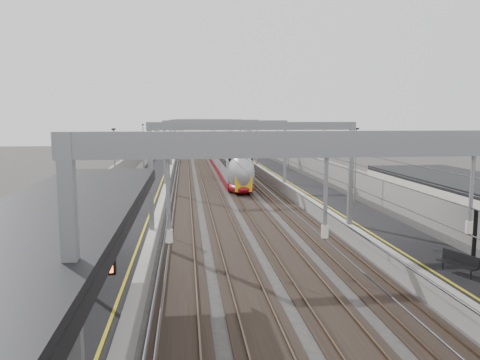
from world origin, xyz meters
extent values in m
cube|color=black|center=(-8.00, 45.00, 0.50)|extent=(4.00, 120.00, 1.00)
cube|color=black|center=(8.00, 45.00, 0.50)|extent=(4.00, 120.00, 1.00)
cube|color=black|center=(-4.50, 45.00, 0.04)|extent=(2.40, 140.00, 0.08)
cube|color=brown|center=(-5.22, 45.00, 0.13)|extent=(0.07, 140.00, 0.14)
cube|color=brown|center=(-3.78, 45.00, 0.13)|extent=(0.07, 140.00, 0.14)
cube|color=black|center=(-1.50, 45.00, 0.04)|extent=(2.40, 140.00, 0.08)
cube|color=brown|center=(-2.22, 45.00, 0.13)|extent=(0.07, 140.00, 0.14)
cube|color=brown|center=(-0.78, 45.00, 0.13)|extent=(0.07, 140.00, 0.14)
cube|color=black|center=(1.50, 45.00, 0.04)|extent=(2.40, 140.00, 0.08)
cube|color=brown|center=(0.78, 45.00, 0.13)|extent=(0.07, 140.00, 0.14)
cube|color=brown|center=(2.22, 45.00, 0.13)|extent=(0.07, 140.00, 0.14)
cube|color=black|center=(4.50, 45.00, 0.04)|extent=(2.40, 140.00, 0.08)
cube|color=brown|center=(3.78, 45.00, 0.13)|extent=(0.07, 140.00, 0.14)
cube|color=brown|center=(5.22, 45.00, 0.13)|extent=(0.07, 140.00, 0.14)
cube|color=gray|center=(-6.30, 2.00, 4.30)|extent=(0.28, 0.28, 6.60)
cube|color=gray|center=(0.00, 2.00, 7.35)|extent=(13.00, 0.25, 0.50)
cube|color=gray|center=(-6.30, 22.00, 4.30)|extent=(0.28, 0.28, 6.60)
cube|color=gray|center=(6.30, 22.00, 4.30)|extent=(0.28, 0.28, 6.60)
cube|color=gray|center=(0.00, 22.00, 7.35)|extent=(13.00, 0.25, 0.50)
cube|color=gray|center=(-6.30, 42.00, 4.30)|extent=(0.28, 0.28, 6.60)
cube|color=gray|center=(6.30, 42.00, 4.30)|extent=(0.28, 0.28, 6.60)
cube|color=gray|center=(0.00, 42.00, 7.35)|extent=(13.00, 0.25, 0.50)
cube|color=gray|center=(-6.30, 62.00, 4.30)|extent=(0.28, 0.28, 6.60)
cube|color=gray|center=(6.30, 62.00, 4.30)|extent=(0.28, 0.28, 6.60)
cube|color=gray|center=(0.00, 62.00, 7.35)|extent=(13.00, 0.25, 0.50)
cube|color=gray|center=(-6.30, 82.00, 4.30)|extent=(0.28, 0.28, 6.60)
cube|color=gray|center=(6.30, 82.00, 4.30)|extent=(0.28, 0.28, 6.60)
cube|color=gray|center=(0.00, 82.00, 7.35)|extent=(13.00, 0.25, 0.50)
cube|color=gray|center=(-6.30, 100.00, 4.30)|extent=(0.28, 0.28, 6.60)
cube|color=gray|center=(6.30, 100.00, 4.30)|extent=(0.28, 0.28, 6.60)
cube|color=gray|center=(0.00, 100.00, 7.35)|extent=(13.00, 0.25, 0.50)
cylinder|color=#262628|center=(-4.50, 50.00, 5.50)|extent=(0.03, 140.00, 0.03)
cylinder|color=#262628|center=(-1.50, 50.00, 5.50)|extent=(0.03, 140.00, 0.03)
cylinder|color=#262628|center=(1.50, 50.00, 5.50)|extent=(0.03, 140.00, 0.03)
cylinder|color=#262628|center=(4.50, 50.00, 5.50)|extent=(0.03, 140.00, 0.03)
cylinder|color=black|center=(-9.70, 14.00, 3.00)|extent=(0.20, 0.20, 4.00)
cube|color=black|center=(-6.60, 4.00, 4.55)|extent=(1.60, 0.15, 0.55)
cube|color=#FF4005|center=(-6.60, 3.92, 4.55)|extent=(1.50, 0.02, 0.42)
cylinder|color=black|center=(9.70, 14.00, 3.00)|extent=(0.20, 0.20, 4.00)
cube|color=gray|center=(0.00, 100.00, 6.20)|extent=(22.00, 2.20, 1.40)
cube|color=gray|center=(-10.50, 100.00, 3.10)|extent=(1.00, 2.20, 6.20)
cube|color=gray|center=(10.50, 100.00, 3.10)|extent=(1.00, 2.20, 6.20)
cube|color=gray|center=(-11.20, 45.00, 1.60)|extent=(0.30, 120.00, 3.20)
cube|color=gray|center=(11.20, 45.00, 1.60)|extent=(0.30, 120.00, 3.20)
cube|color=maroon|center=(1.50, 52.97, 0.61)|extent=(2.74, 23.33, 0.81)
cube|color=#97989C|center=(1.50, 52.97, 2.53)|extent=(2.74, 23.33, 3.04)
cube|color=black|center=(1.50, 44.80, 0.28)|extent=(2.03, 2.43, 0.51)
cube|color=maroon|center=(1.50, 76.71, 0.61)|extent=(2.74, 23.33, 0.81)
cube|color=#97989C|center=(1.50, 76.71, 2.53)|extent=(2.74, 23.33, 3.04)
cube|color=black|center=(1.50, 68.54, 0.28)|extent=(2.03, 2.43, 0.51)
ellipsoid|color=#97989C|center=(1.50, 41.10, 2.23)|extent=(2.74, 5.28, 4.26)
cube|color=yellow|center=(1.50, 38.92, 1.32)|extent=(1.72, 0.12, 1.52)
cube|color=black|center=(1.50, 39.37, 2.84)|extent=(1.62, 0.58, 0.95)
cube|color=black|center=(7.61, 12.02, 1.46)|extent=(1.08, 1.88, 0.06)
cube|color=black|center=(7.82, 12.09, 1.69)|extent=(0.71, 1.73, 0.51)
cylinder|color=black|center=(7.87, 11.35, 1.21)|extent=(0.06, 0.06, 0.43)
cylinder|color=black|center=(7.36, 12.68, 1.21)|extent=(0.06, 0.06, 0.43)
cylinder|color=black|center=(-5.20, 73.99, 1.50)|extent=(0.12, 0.12, 3.00)
cube|color=black|center=(-5.20, 73.99, 3.10)|extent=(0.32, 0.22, 0.75)
sphere|color=#0CE526|center=(-5.20, 73.86, 3.25)|extent=(0.16, 0.16, 0.16)
cylinder|color=black|center=(3.20, 65.54, 1.50)|extent=(0.12, 0.12, 3.00)
cube|color=black|center=(3.20, 65.54, 3.10)|extent=(0.32, 0.22, 0.75)
sphere|color=#0CE526|center=(3.20, 65.41, 3.25)|extent=(0.16, 0.16, 0.16)
cylinder|color=black|center=(5.40, 70.88, 1.50)|extent=(0.12, 0.12, 3.00)
cube|color=black|center=(5.40, 70.88, 3.10)|extent=(0.32, 0.22, 0.75)
sphere|color=red|center=(5.40, 70.75, 3.25)|extent=(0.16, 0.16, 0.16)
camera|label=1|loc=(-4.17, -6.63, 7.84)|focal=35.00mm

